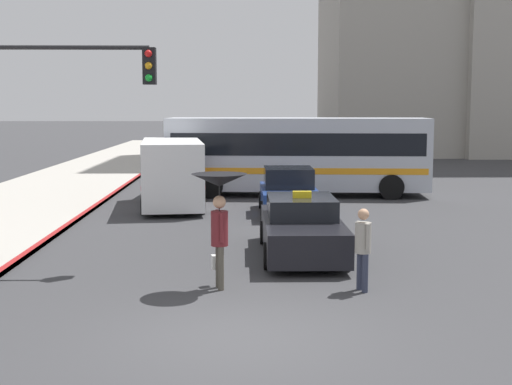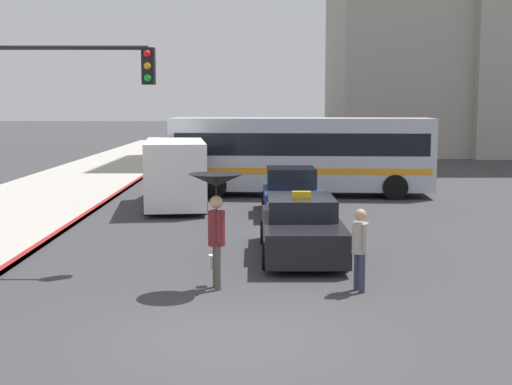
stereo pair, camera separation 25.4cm
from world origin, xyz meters
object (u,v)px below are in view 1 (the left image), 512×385
Objects in this scene: taxi at (302,228)px; traffic_light at (59,104)px; ambulance_van at (172,171)px; city_bus at (297,152)px; sedan_red at (289,193)px; pedestrian_man at (363,243)px; pedestrian_with_umbrella at (219,197)px.

taxi is 0.91× the size of traffic_light.
ambulance_van reaches higher than taxi.
taxi is 0.85× the size of ambulance_van.
sedan_red is at bearing -3.56° from city_bus.
pedestrian_man is 0.31× the size of traffic_light.
pedestrian_man is at bearing -108.22° from pedestrian_with_umbrella.
sedan_red is (0.12, 6.57, 0.03)m from taxi.
city_bus reaches higher than pedestrian_man.
pedestrian_with_umbrella is at bearing -31.86° from traffic_light.
ambulance_van is 12.37m from pedestrian_man.
ambulance_van is 2.41× the size of pedestrian_with_umbrella.
city_bus is (4.65, 3.41, 0.40)m from ambulance_van.
pedestrian_man is at bearing -21.15° from traffic_light.
taxi is 2.88× the size of pedestrian_man.
ambulance_van is (-3.99, 1.48, 0.62)m from sedan_red.
pedestrian_with_umbrella reaches higher than taxi.
city_bus is at bearing -97.68° from sedan_red.
traffic_light reaches higher than pedestrian_with_umbrella.
ambulance_van is at bearing -20.38° from sedan_red.
traffic_light reaches higher than sedan_red.
pedestrian_with_umbrella is at bearing 93.85° from ambulance_van.
sedan_red is at bearing -25.04° from pedestrian_with_umbrella.
city_bus is at bearing -93.89° from taxi.
taxi is at bearing 109.35° from ambulance_van.
city_bus reaches higher than ambulance_van.
pedestrian_with_umbrella is 1.40× the size of pedestrian_man.
ambulance_van is (-3.87, 8.05, 0.66)m from taxi.
pedestrian_with_umbrella is at bearing -112.74° from pedestrian_man.
city_bus is 14.84m from pedestrian_man.
taxi is at bearing 177.00° from pedestrian_man.
traffic_light is (-1.58, -8.96, 2.29)m from ambulance_van.
traffic_light is at bearing -129.14° from pedestrian_man.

